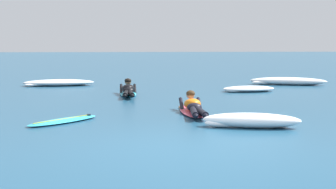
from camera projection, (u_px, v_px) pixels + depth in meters
ground_plane at (154, 89)px, 18.23m from camera, size 120.00×120.00×0.00m
surfer_near at (193, 108)px, 12.21m from camera, size 0.59×2.68×0.55m
surfer_far at (128, 91)px, 16.21m from camera, size 0.54×2.56×0.55m
drifting_surfboard at (64, 120)px, 10.88m from camera, size 1.59×1.71×0.16m
whitewater_front at (288, 81)px, 20.01m from camera, size 2.97×1.59×0.30m
whitewater_mid_left at (59, 83)px, 19.64m from camera, size 2.73×1.19×0.24m
whitewater_mid_right at (252, 121)px, 10.19m from camera, size 1.99×0.99×0.29m
whitewater_far_band at (249, 89)px, 17.43m from camera, size 1.89×1.10×0.19m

